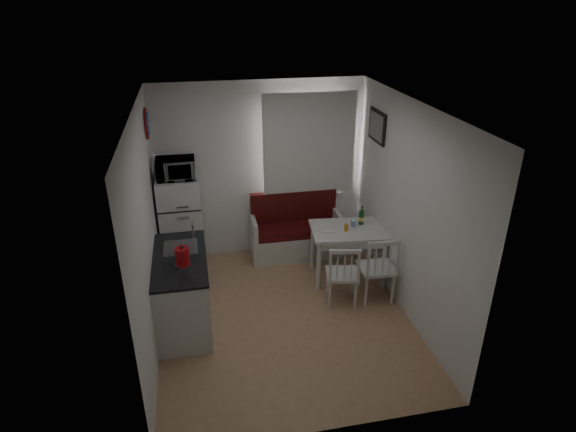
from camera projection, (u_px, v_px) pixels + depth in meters
name	position (u px, v px, depth m)	size (l,w,h in m)	color
floor	(284.00, 317.00, 5.98)	(3.00, 3.50, 0.02)	tan
ceiling	(283.00, 108.00, 4.87)	(3.00, 3.50, 0.02)	white
wall_back	(261.00, 171.00, 6.98)	(3.00, 0.02, 2.60)	white
wall_front	(326.00, 316.00, 3.88)	(3.00, 0.02, 2.60)	white
wall_left	(147.00, 235.00, 5.15)	(0.02, 3.50, 2.60)	white
wall_right	(408.00, 212.00, 5.70)	(0.02, 3.50, 2.60)	white
window	(308.00, 147.00, 6.94)	(1.22, 0.06, 1.47)	silver
curtain	(309.00, 145.00, 6.86)	(1.35, 0.02, 1.50)	white
kitchen_counter	(183.00, 290.00, 5.71)	(0.62, 1.32, 1.16)	silver
wall_sign	(148.00, 124.00, 6.08)	(0.40, 0.40, 0.03)	navy
picture_frame	(377.00, 126.00, 6.35)	(0.04, 0.52, 0.42)	black
bench	(296.00, 235.00, 7.27)	(1.36, 0.52, 0.97)	silver
dining_table	(348.00, 234.00, 6.55)	(1.07, 0.81, 0.75)	silver
chair_left	(345.00, 270.00, 5.98)	(0.47, 0.46, 0.46)	silver
chair_right	(380.00, 263.00, 6.04)	(0.45, 0.44, 0.50)	silver
fridge	(182.00, 225.00, 6.70)	(0.57, 0.57, 1.42)	white
microwave	(176.00, 169.00, 6.30)	(0.50, 0.34, 0.28)	white
kettle	(182.00, 256.00, 5.29)	(0.19, 0.19, 0.25)	#B40E11
wine_bottle	(361.00, 215.00, 6.58)	(0.07, 0.07, 0.29)	#15431A
drinking_glass_orange	(346.00, 227.00, 6.44)	(0.06, 0.06, 0.10)	gold
drinking_glass_blue	(353.00, 223.00, 6.55)	(0.06, 0.06, 0.10)	#6C99B8
plate	(327.00, 230.00, 6.47)	(0.23, 0.23, 0.02)	white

